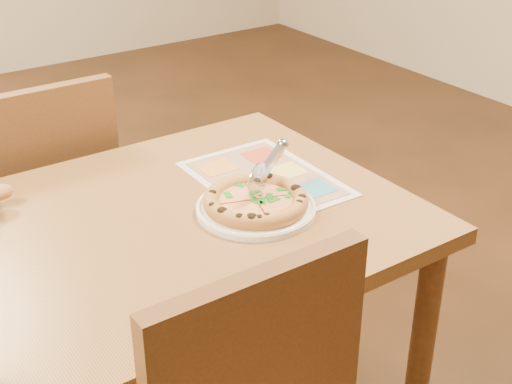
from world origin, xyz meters
TOP-DOWN VIEW (x-y plane):
  - dining_table at (0.00, 0.00)m, footprint 1.30×0.85m
  - chair_far at (-0.00, 0.60)m, footprint 0.42×0.42m
  - plate at (0.29, -0.08)m, footprint 0.33×0.33m
  - pizza at (0.29, -0.08)m, footprint 0.24×0.24m
  - pizza_cutter at (0.33, -0.06)m, footprint 0.15×0.08m
  - menu at (0.40, 0.04)m, footprint 0.30×0.41m

SIDE VIEW (x-z plane):
  - chair_far at x=0.00m, z-range 0.33..0.80m
  - dining_table at x=0.00m, z-range 0.27..0.99m
  - menu at x=0.40m, z-range 0.72..0.72m
  - plate at x=0.29m, z-range 0.72..0.73m
  - pizza at x=0.29m, z-range 0.73..0.77m
  - pizza_cutter at x=0.33m, z-range 0.76..0.86m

